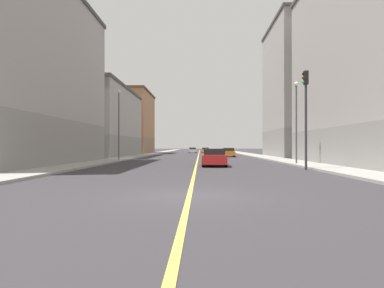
# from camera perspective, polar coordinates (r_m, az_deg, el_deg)

# --- Properties ---
(ground_plane) EXTENTS (400.00, 400.00, 0.00)m
(ground_plane) POSITION_cam_1_polar(r_m,az_deg,el_deg) (11.21, -0.44, -8.51)
(ground_plane) COLOR #343135
(ground_plane) RESTS_ON ground
(sidewalk_left) EXTENTS (2.77, 168.00, 0.15)m
(sidewalk_left) POSITION_cam_1_polar(r_m,az_deg,el_deg) (60.76, 9.78, -1.77)
(sidewalk_left) COLOR #9E9B93
(sidewalk_left) RESTS_ON ground
(sidewalk_right) EXTENTS (2.77, 168.00, 0.15)m
(sidewalk_right) POSITION_cam_1_polar(r_m,az_deg,el_deg) (60.87, -7.60, -1.77)
(sidewalk_right) COLOR #9E9B93
(sidewalk_right) RESTS_ON ground
(lane_center_stripe) EXTENTS (0.16, 154.00, 0.01)m
(lane_center_stripe) POSITION_cam_1_polar(r_m,az_deg,el_deg) (60.12, 1.08, -1.85)
(lane_center_stripe) COLOR #E5D14C
(lane_center_stripe) RESTS_ON ground
(building_left_near) EXTENTS (8.89, 21.85, 17.37)m
(building_left_near) POSITION_cam_1_polar(r_m,az_deg,el_deg) (32.36, 28.72, 12.38)
(building_left_near) COLOR gray
(building_left_near) RESTS_ON ground
(building_left_mid) EXTENTS (8.89, 15.06, 19.14)m
(building_left_mid) POSITION_cam_1_polar(r_m,az_deg,el_deg) (52.46, 17.65, 8.44)
(building_left_mid) COLOR gray
(building_left_mid) RESTS_ON ground
(building_right_corner) EXTENTS (8.89, 21.56, 15.34)m
(building_right_corner) POSITION_cam_1_polar(r_m,az_deg,el_deg) (32.73, -26.79, 10.41)
(building_right_corner) COLOR gray
(building_right_corner) RESTS_ON ground
(building_right_midblock) EXTENTS (8.89, 22.40, 10.41)m
(building_right_midblock) POSITION_cam_1_polar(r_m,az_deg,el_deg) (54.52, -14.81, 3.48)
(building_right_midblock) COLOR gray
(building_right_midblock) RESTS_ON ground
(building_right_distant) EXTENTS (8.89, 16.47, 13.22)m
(building_right_distant) POSITION_cam_1_polar(r_m,az_deg,el_deg) (75.48, -10.23, 3.48)
(building_right_distant) COLOR #8F6B4F
(building_right_distant) RESTS_ON ground
(traffic_light_left_near) EXTENTS (0.40, 0.32, 6.61)m
(traffic_light_left_near) POSITION_cam_1_polar(r_m,az_deg,el_deg) (24.41, 18.23, 5.89)
(traffic_light_left_near) COLOR #2D2D2D
(traffic_light_left_near) RESTS_ON ground
(street_lamp_left_near) EXTENTS (0.36, 0.36, 6.84)m
(street_lamp_left_near) POSITION_cam_1_polar(r_m,az_deg,el_deg) (30.38, 16.82, 4.82)
(street_lamp_left_near) COLOR #4C4C51
(street_lamp_left_near) RESTS_ON ground
(street_lamp_right_near) EXTENTS (0.36, 0.36, 7.48)m
(street_lamp_right_near) POSITION_cam_1_polar(r_m,az_deg,el_deg) (37.91, -11.97, 4.30)
(street_lamp_right_near) COLOR #4C4C51
(street_lamp_right_near) RESTS_ON ground
(car_yellow) EXTENTS (1.80, 4.15, 1.23)m
(car_yellow) POSITION_cam_1_polar(r_m,az_deg,el_deg) (80.73, 2.24, -1.04)
(car_yellow) COLOR gold
(car_yellow) RESTS_ON ground
(car_red) EXTENTS (1.99, 4.22, 1.39)m
(car_red) POSITION_cam_1_polar(r_m,az_deg,el_deg) (27.30, 3.68, -2.28)
(car_red) COLOR red
(car_red) RESTS_ON ground
(car_orange) EXTENTS (2.04, 4.64, 1.32)m
(car_orange) POSITION_cam_1_polar(r_m,az_deg,el_deg) (51.61, 6.03, -1.40)
(car_orange) COLOR orange
(car_orange) RESTS_ON ground
(car_white) EXTENTS (1.84, 3.98, 1.25)m
(car_white) POSITION_cam_1_polar(r_m,az_deg,el_deg) (80.40, 0.08, -1.03)
(car_white) COLOR white
(car_white) RESTS_ON ground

